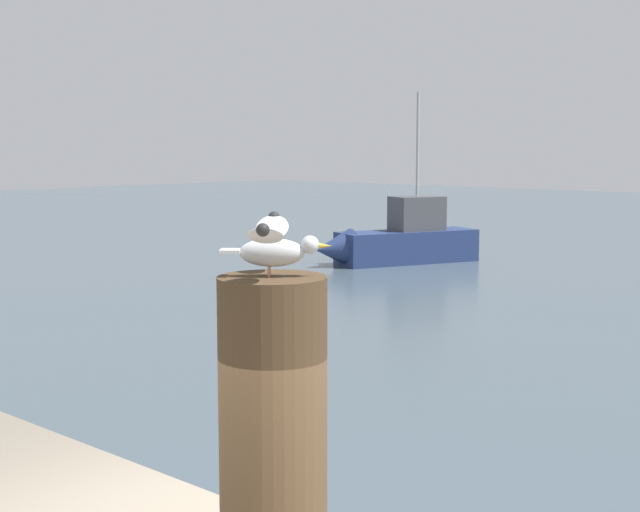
# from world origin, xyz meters

# --- Properties ---
(mooring_post) EXTENTS (0.39, 0.39, 1.11)m
(mooring_post) POSITION_xyz_m (0.17, -0.40, 2.23)
(mooring_post) COLOR #4C3823
(mooring_post) RESTS_ON harbor_quay
(seagull) EXTENTS (0.44, 0.49, 0.21)m
(seagull) POSITION_xyz_m (0.17, -0.40, 2.90)
(seagull) COLOR tan
(seagull) RESTS_ON mooring_post
(boat_navy) EXTENTS (2.89, 4.93, 4.76)m
(boat_navy) POSITION_xyz_m (-12.77, 17.39, 0.63)
(boat_navy) COLOR navy
(boat_navy) RESTS_ON ground_plane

